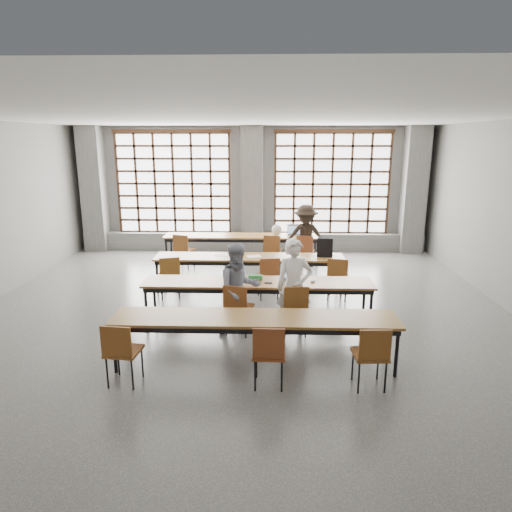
{
  "coord_description": "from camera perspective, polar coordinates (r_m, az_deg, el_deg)",
  "views": [
    {
      "loc": [
        0.5,
        -7.62,
        3.15
      ],
      "look_at": [
        0.26,
        0.4,
        1.08
      ],
      "focal_mm": 32.0,
      "sensor_mm": 36.0,
      "label": 1
    }
  ],
  "objects": [
    {
      "name": "floor",
      "position": [
        8.26,
        -1.89,
        -7.96
      ],
      "size": [
        11.0,
        11.0,
        0.0
      ],
      "primitive_type": "plane",
      "color": "#4F4F4C",
      "rests_on": "ground"
    },
    {
      "name": "ceiling",
      "position": [
        7.64,
        -2.12,
        17.1
      ],
      "size": [
        11.0,
        11.0,
        0.0
      ],
      "primitive_type": "plane",
      "rotation": [
        3.14,
        0.0,
        0.0
      ],
      "color": "silver",
      "rests_on": "floor"
    },
    {
      "name": "wall_back",
      "position": [
        13.2,
        -0.45,
        8.39
      ],
      "size": [
        10.0,
        0.0,
        10.0
      ],
      "primitive_type": "plane",
      "rotation": [
        1.57,
        0.0,
        0.0
      ],
      "color": "slate",
      "rests_on": "floor"
    },
    {
      "name": "wall_front",
      "position": [
        2.59,
        -10.31,
        -18.52
      ],
      "size": [
        10.0,
        0.0,
        10.0
      ],
      "primitive_type": "plane",
      "rotation": [
        -1.57,
        0.0,
        0.0
      ],
      "color": "slate",
      "rests_on": "floor"
    },
    {
      "name": "column_left",
      "position": [
        13.85,
        -19.63,
        7.84
      ],
      "size": [
        0.6,
        0.55,
        3.5
      ],
      "primitive_type": "cube",
      "color": "#545452",
      "rests_on": "floor"
    },
    {
      "name": "column_mid",
      "position": [
        12.92,
        -0.49,
        8.25
      ],
      "size": [
        0.6,
        0.55,
        3.5
      ],
      "primitive_type": "cube",
      "color": "#545452",
      "rests_on": "floor"
    },
    {
      "name": "column_right",
      "position": [
        13.52,
        19.12,
        7.74
      ],
      "size": [
        0.6,
        0.55,
        3.5
      ],
      "primitive_type": "cube",
      "color": "#545452",
      "rests_on": "floor"
    },
    {
      "name": "window_left",
      "position": [
        13.38,
        -10.25,
        8.89
      ],
      "size": [
        3.32,
        0.12,
        3.0
      ],
      "color": "white",
      "rests_on": "wall_back"
    },
    {
      "name": "window_right",
      "position": [
        13.21,
        9.46,
        8.85
      ],
      "size": [
        3.32,
        0.12,
        3.0
      ],
      "color": "white",
      "rests_on": "wall_back"
    },
    {
      "name": "sill_ledge",
      "position": [
        13.25,
        -0.47,
        1.83
      ],
      "size": [
        9.8,
        0.35,
        0.5
      ],
      "primitive_type": "cube",
      "color": "#545452",
      "rests_on": "floor"
    },
    {
      "name": "desk_row_a",
      "position": [
        11.79,
        -1.76,
        2.3
      ],
      "size": [
        4.0,
        0.7,
        0.73
      ],
      "color": "brown",
      "rests_on": "floor"
    },
    {
      "name": "desk_row_b",
      "position": [
        9.68,
        -0.83,
        -0.4
      ],
      "size": [
        4.0,
        0.7,
        0.73
      ],
      "color": "brown",
      "rests_on": "floor"
    },
    {
      "name": "desk_row_c",
      "position": [
        7.99,
        0.26,
        -3.63
      ],
      "size": [
        4.0,
        0.7,
        0.73
      ],
      "color": "brown",
      "rests_on": "floor"
    },
    {
      "name": "desk_row_d",
      "position": [
        6.46,
        -0.14,
        -8.15
      ],
      "size": [
        4.0,
        0.7,
        0.73
      ],
      "color": "brown",
      "rests_on": "floor"
    },
    {
      "name": "chair_back_left",
      "position": [
        11.39,
        -9.11,
        1.03
      ],
      "size": [
        0.52,
        0.53,
        0.88
      ],
      "color": "maroon",
      "rests_on": "floor"
    },
    {
      "name": "chair_back_mid",
      "position": [
        11.19,
        2.08,
        0.96
      ],
      "size": [
        0.48,
        0.49,
        0.88
      ],
      "color": "brown",
      "rests_on": "floor"
    },
    {
      "name": "chair_back_right",
      "position": [
        11.22,
        6.15,
        0.92
      ],
      "size": [
        0.49,
        0.5,
        0.88
      ],
      "color": "brown",
      "rests_on": "floor"
    },
    {
      "name": "chair_mid_left",
      "position": [
        9.32,
        -10.74,
        -2.07
      ],
      "size": [
        0.52,
        0.52,
        0.88
      ],
      "color": "brown",
      "rests_on": "floor"
    },
    {
      "name": "chair_mid_centre",
      "position": [
        9.1,
        1.6,
        -2.22
      ],
      "size": [
        0.49,
        0.49,
        0.88
      ],
      "color": "maroon",
      "rests_on": "floor"
    },
    {
      "name": "chair_mid_right",
      "position": [
        9.2,
        10.17,
        -2.26
      ],
      "size": [
        0.5,
        0.5,
        0.88
      ],
      "color": "brown",
      "rests_on": "floor"
    },
    {
      "name": "chair_front_left",
      "position": [
        7.46,
        -2.34,
        -6.04
      ],
      "size": [
        0.51,
        0.51,
        0.88
      ],
      "color": "brown",
      "rests_on": "floor"
    },
    {
      "name": "chair_front_right",
      "position": [
        7.45,
        4.86,
        -6.1
      ],
      "size": [
        0.47,
        0.48,
        0.88
      ],
      "color": "brown",
      "rests_on": "floor"
    },
    {
      "name": "chair_near_left",
      "position": [
        6.23,
        -16.54,
        -10.94
      ],
      "size": [
        0.46,
        0.47,
        0.88
      ],
      "color": "brown",
      "rests_on": "floor"
    },
    {
      "name": "chair_near_mid",
      "position": [
        5.93,
        1.61,
        -11.65
      ],
      "size": [
        0.43,
        0.43,
        0.88
      ],
      "color": "brown",
      "rests_on": "floor"
    },
    {
      "name": "chair_near_right",
      "position": [
        6.08,
        14.28,
        -11.47
      ],
      "size": [
        0.44,
        0.45,
        0.88
      ],
      "color": "brown",
      "rests_on": "floor"
    },
    {
      "name": "student_male",
      "position": [
        7.49,
        4.77,
        -3.87
      ],
      "size": [
        0.62,
        0.44,
        1.6
      ],
      "primitive_type": "imported",
      "rotation": [
        0.0,
        0.0,
        0.1
      ],
      "color": "white",
      "rests_on": "floor"
    },
    {
      "name": "student_female",
      "position": [
        7.5,
        -2.13,
        -4.1
      ],
      "size": [
        0.9,
        0.8,
        1.52
      ],
      "primitive_type": "imported",
      "rotation": [
        0.0,
        0.0,
        0.37
      ],
      "color": "#182048",
      "rests_on": "floor"
    },
    {
      "name": "student_back",
      "position": [
        11.29,
        6.22,
        2.37
      ],
      "size": [
        1.11,
        0.75,
        1.6
      ],
      "primitive_type": "imported",
      "rotation": [
        0.0,
        0.0,
        -0.16
      ],
      "color": "black",
      "rests_on": "floor"
    },
    {
      "name": "laptop_front",
      "position": [
        8.07,
        4.25,
        -2.56
      ],
      "size": [
        0.4,
        0.35,
        0.26
      ],
      "color": "#B3B2B7",
      "rests_on": "desk_row_c"
    },
    {
      "name": "laptop_back",
      "position": [
        11.87,
        4.8,
        2.96
      ],
      "size": [
        0.37,
        0.32,
        0.26
      ],
      "color": "#BCBBC1",
      "rests_on": "desk_row_a"
    },
    {
      "name": "mouse",
      "position": [
        7.98,
        7.1,
        -3.14
      ],
      "size": [
        0.11,
        0.08,
        0.04
      ],
      "primitive_type": "ellipsoid",
      "rotation": [
        0.0,
        0.0,
        0.22
      ],
      "color": "white",
      "rests_on": "desk_row_c"
    },
    {
      "name": "green_box",
      "position": [
        8.04,
        -0.08,
        -2.7
      ],
      "size": [
        0.25,
        0.1,
        0.09
      ],
      "primitive_type": "cube",
      "rotation": [
        0.0,
        0.0,
        0.03
      ],
      "color": "#2A8239",
      "rests_on": "desk_row_c"
    },
    {
      "name": "phone",
      "position": [
        7.87,
        1.56,
        -3.36
      ],
      "size": [
        0.13,
        0.06,
        0.01
      ],
      "primitive_type": "cube",
      "rotation": [
        0.0,
        0.0,
        -0.02
      ],
      "color": "black",
      "rests_on": "desk_row_c"
    },
    {
      "name": "paper_sheet_a",
      "position": [
        9.76,
        -4.34,
        0.08
      ],
      "size": [
        0.35,
        0.29,
        0.0
      ],
      "primitive_type": "cube",
      "rotation": [
        0.0,
        0.0,
        0.31
      ],
      "color": "white",
      "rests_on": "desk_row_b"
    },
    {
      "name": "paper_sheet_b",
      "position": [
        9.63,
        -2.63,
        -0.08
      ],
      "size": [
        0.32,
        0.25,
        0.0
      ],
      "primitive_type": "cube",
      "rotation": [
        0.0,
        0.0,
        -0.15
      ],
      "color": "white",
      "rests_on": "desk_row_b"
    },
    {
      "name": "paper_sheet_c",
      "position": [
        9.66,
        -0.24,
        -0.03
      ],
      "size": [
        0.34,
        0.29,
        0.0
      ],
      "primitive_type": "cube",
      "rotation": [
        0.0,
        0.0,
        0.29
      ],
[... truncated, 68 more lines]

